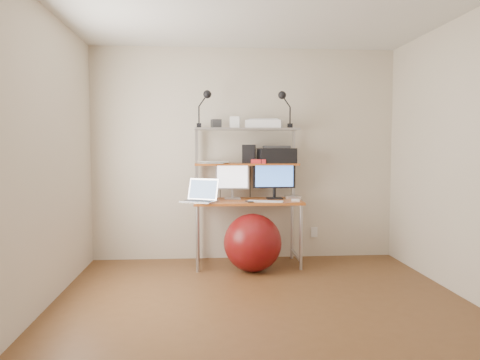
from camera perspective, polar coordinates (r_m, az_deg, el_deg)
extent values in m
plane|color=brown|center=(4.02, 2.91, -15.34)|extent=(3.60, 3.60, 0.00)
plane|color=silver|center=(3.97, 3.04, 21.09)|extent=(3.60, 3.60, 0.00)
plane|color=beige|center=(5.59, 0.58, 3.16)|extent=(3.60, 0.00, 3.60)
plane|color=beige|center=(2.03, 9.58, 1.62)|extent=(3.60, 0.00, 3.60)
plane|color=beige|center=(3.99, -23.65, 2.48)|extent=(0.00, 3.60, 3.60)
plane|color=beige|center=(4.41, 26.88, 2.50)|extent=(0.00, 3.60, 3.60)
cube|color=#BE6D24|center=(5.26, 0.92, -2.63)|extent=(1.20, 0.60, 0.03)
cylinder|color=#AEAEB3|center=(5.04, -5.20, -7.19)|extent=(0.04, 0.04, 0.71)
cylinder|color=#AEAEB3|center=(5.55, -5.14, -6.15)|extent=(0.04, 0.04, 0.71)
cylinder|color=#AEAEB3|center=(5.15, 7.45, -6.97)|extent=(0.04, 0.04, 0.71)
cylinder|color=#AEAEB3|center=(5.65, 6.36, -5.98)|extent=(0.04, 0.04, 0.71)
cube|color=#AEAEB3|center=(5.47, -5.29, 2.07)|extent=(0.03, 0.04, 0.84)
cube|color=#AEAEB3|center=(5.57, 6.52, 2.10)|extent=(0.03, 0.04, 0.84)
cube|color=#BE6D24|center=(5.36, 0.79, 1.94)|extent=(1.18, 0.34, 0.02)
cube|color=#AEAEB3|center=(5.36, 0.80, 6.22)|extent=(1.18, 0.34, 0.02)
cube|color=silver|center=(5.80, 9.03, -6.30)|extent=(0.08, 0.01, 0.12)
cube|color=#B2B1B6|center=(5.36, -0.92, -2.26)|extent=(0.18, 0.14, 0.01)
cylinder|color=#B2B1B6|center=(5.37, -0.94, -1.65)|extent=(0.03, 0.03, 0.10)
cube|color=#B2B1B6|center=(5.36, -0.94, 0.41)|extent=(0.39, 0.05, 0.29)
plane|color=white|center=(5.34, -0.93, 0.40)|extent=(0.35, 0.01, 0.35)
cube|color=black|center=(5.40, 4.21, -2.23)|extent=(0.18, 0.14, 0.01)
cylinder|color=black|center=(5.41, 4.18, -1.56)|extent=(0.03, 0.03, 0.11)
cube|color=black|center=(5.39, 4.19, 0.56)|extent=(0.49, 0.04, 0.29)
plane|color=#447CE8|center=(5.38, 4.22, 0.55)|extent=(0.44, 0.01, 0.44)
cube|color=silver|center=(5.08, -4.99, -2.61)|extent=(0.43, 0.39, 0.02)
cube|color=#303033|center=(5.08, -4.99, -2.49)|extent=(0.34, 0.28, 0.00)
cube|color=silver|center=(5.18, -4.33, -1.10)|extent=(0.35, 0.24, 0.23)
plane|color=#7394C1|center=(5.18, -4.33, -1.10)|extent=(0.33, 0.23, 0.31)
cube|color=silver|center=(5.11, 3.13, -2.60)|extent=(0.40, 0.23, 0.01)
cube|color=silver|center=(5.19, 6.79, -2.45)|extent=(0.10, 0.07, 0.02)
cube|color=silver|center=(5.47, 6.44, -2.07)|extent=(0.19, 0.19, 0.03)
cube|color=black|center=(5.08, 1.15, -2.64)|extent=(0.09, 0.13, 0.01)
cube|color=black|center=(5.39, 4.46, 2.97)|extent=(0.44, 0.31, 0.17)
cube|color=#303033|center=(5.39, 4.47, 4.03)|extent=(0.30, 0.23, 0.03)
cube|color=black|center=(5.39, 1.09, 3.20)|extent=(0.17, 0.17, 0.21)
cube|color=red|center=(5.28, 2.37, 2.28)|extent=(0.19, 0.16, 0.05)
cube|color=silver|center=(5.41, 2.98, 6.79)|extent=(0.46, 0.35, 0.09)
cube|color=#B2B1B6|center=(5.42, 2.98, 7.36)|extent=(0.38, 0.28, 0.02)
cube|color=silver|center=(5.33, -0.61, 7.04)|extent=(0.13, 0.11, 0.13)
cube|color=#303033|center=(5.39, -2.93, 6.86)|extent=(0.12, 0.12, 0.10)
cube|color=black|center=(5.28, -5.03, 6.64)|extent=(0.05, 0.06, 0.05)
cylinder|color=black|center=(5.28, -5.03, 7.92)|extent=(0.02, 0.02, 0.18)
sphere|color=black|center=(5.29, -4.01, 10.38)|extent=(0.09, 0.09, 0.09)
cube|color=black|center=(5.35, 6.11, 6.59)|extent=(0.05, 0.06, 0.05)
cylinder|color=black|center=(5.36, 6.12, 7.84)|extent=(0.02, 0.02, 0.18)
sphere|color=black|center=(5.36, 5.16, 10.27)|extent=(0.09, 0.09, 0.09)
sphere|color=maroon|center=(5.06, 1.55, -7.64)|extent=(0.62, 0.62, 0.62)
cube|color=white|center=(5.36, -3.93, 2.07)|extent=(0.26, 0.32, 0.00)
cube|color=white|center=(5.29, -2.67, 2.11)|extent=(0.30, 0.34, 0.00)
cube|color=white|center=(5.38, -3.55, 2.19)|extent=(0.27, 0.32, 0.00)
cube|color=white|center=(5.32, -2.52, 2.23)|extent=(0.23, 0.30, 0.00)
cube|color=white|center=(5.34, -3.53, 2.28)|extent=(0.32, 0.35, 0.00)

